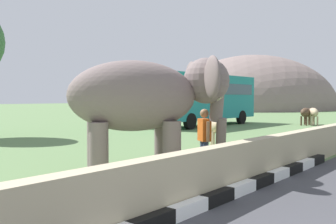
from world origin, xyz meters
The scene contains 8 objects.
barrier_parapet centered at (2.00, 3.82, 0.50)m, with size 28.00×0.36×1.00m, color tan.
elephant centered at (2.83, 6.09, 1.94)m, with size 3.94×3.64×2.96m.
person_handler centered at (4.26, 5.40, 0.93)m, with size 0.43×0.56×1.66m.
bus_teal centered at (18.00, 14.69, 2.08)m, with size 9.88×2.70×3.50m.
cow_near centered at (8.68, 7.77, 0.87)m, with size 1.77×1.46×1.23m.
cow_mid centered at (23.29, 8.99, 0.87)m, with size 1.81×1.39×1.23m.
cow_far centered at (22.99, 9.39, 0.87)m, with size 1.91×0.72×1.23m.
hill_east centered at (55.00, 29.39, 0.00)m, with size 32.32×25.85×18.06m.
Camera 1 is at (-3.98, -0.15, 1.95)m, focal length 40.71 mm.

